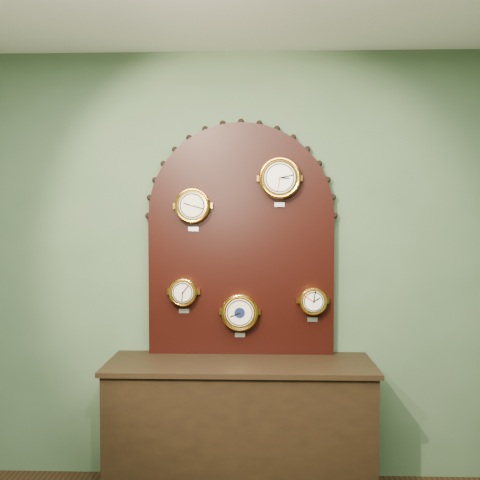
{
  "coord_description": "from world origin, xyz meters",
  "views": [
    {
      "loc": [
        0.1,
        -1.09,
        1.71
      ],
      "look_at": [
        0.0,
        2.25,
        1.58
      ],
      "focal_mm": 40.83,
      "sensor_mm": 36.0,
      "label": 1
    }
  ],
  "objects_px": {
    "arabic_clock": "(280,178)",
    "hygrometer": "(183,292)",
    "barometer": "(240,312)",
    "shop_counter": "(240,431)",
    "roman_clock": "(193,206)",
    "display_board": "(241,232)",
    "tide_clock": "(313,301)"
  },
  "relations": [
    {
      "from": "display_board",
      "to": "tide_clock",
      "type": "distance_m",
      "value": 0.64
    },
    {
      "from": "roman_clock",
      "to": "arabic_clock",
      "type": "relative_size",
      "value": 0.88
    },
    {
      "from": "arabic_clock",
      "to": "roman_clock",
      "type": "bearing_deg",
      "value": 179.91
    },
    {
      "from": "shop_counter",
      "to": "arabic_clock",
      "type": "relative_size",
      "value": 5.12
    },
    {
      "from": "shop_counter",
      "to": "display_board",
      "type": "height_order",
      "value": "display_board"
    },
    {
      "from": "shop_counter",
      "to": "tide_clock",
      "type": "height_order",
      "value": "tide_clock"
    },
    {
      "from": "display_board",
      "to": "arabic_clock",
      "type": "distance_m",
      "value": 0.43
    },
    {
      "from": "roman_clock",
      "to": "tide_clock",
      "type": "height_order",
      "value": "roman_clock"
    },
    {
      "from": "roman_clock",
      "to": "arabic_clock",
      "type": "bearing_deg",
      "value": -0.09
    },
    {
      "from": "shop_counter",
      "to": "arabic_clock",
      "type": "distance_m",
      "value": 1.59
    },
    {
      "from": "roman_clock",
      "to": "tide_clock",
      "type": "xyz_separation_m",
      "value": [
        0.77,
        0.0,
        -0.61
      ]
    },
    {
      "from": "display_board",
      "to": "shop_counter",
      "type": "bearing_deg",
      "value": -90.0
    },
    {
      "from": "display_board",
      "to": "hygrometer",
      "type": "xyz_separation_m",
      "value": [
        -0.37,
        -0.07,
        -0.39
      ]
    },
    {
      "from": "display_board",
      "to": "barometer",
      "type": "distance_m",
      "value": 0.52
    },
    {
      "from": "arabic_clock",
      "to": "hygrometer",
      "type": "distance_m",
      "value": 0.95
    },
    {
      "from": "barometer",
      "to": "roman_clock",
      "type": "bearing_deg",
      "value": 179.92
    },
    {
      "from": "hygrometer",
      "to": "barometer",
      "type": "xyz_separation_m",
      "value": [
        0.36,
        -0.0,
        -0.13
      ]
    },
    {
      "from": "shop_counter",
      "to": "barometer",
      "type": "distance_m",
      "value": 0.73
    },
    {
      "from": "roman_clock",
      "to": "barometer",
      "type": "xyz_separation_m",
      "value": [
        0.3,
        -0.0,
        -0.68
      ]
    },
    {
      "from": "display_board",
      "to": "arabic_clock",
      "type": "xyz_separation_m",
      "value": [
        0.25,
        -0.07,
        0.34
      ]
    },
    {
      "from": "arabic_clock",
      "to": "hygrometer",
      "type": "relative_size",
      "value": 1.34
    },
    {
      "from": "tide_clock",
      "to": "roman_clock",
      "type": "bearing_deg",
      "value": -179.9
    },
    {
      "from": "roman_clock",
      "to": "tide_clock",
      "type": "bearing_deg",
      "value": 0.1
    },
    {
      "from": "roman_clock",
      "to": "display_board",
      "type": "bearing_deg",
      "value": 12.25
    },
    {
      "from": "arabic_clock",
      "to": "tide_clock",
      "type": "relative_size",
      "value": 1.36
    },
    {
      "from": "roman_clock",
      "to": "tide_clock",
      "type": "relative_size",
      "value": 1.2
    },
    {
      "from": "arabic_clock",
      "to": "tide_clock",
      "type": "height_order",
      "value": "arabic_clock"
    },
    {
      "from": "arabic_clock",
      "to": "tide_clock",
      "type": "xyz_separation_m",
      "value": [
        0.22,
        0.0,
        -0.78
      ]
    },
    {
      "from": "barometer",
      "to": "display_board",
      "type": "bearing_deg",
      "value": 85.59
    },
    {
      "from": "display_board",
      "to": "barometer",
      "type": "xyz_separation_m",
      "value": [
        -0.01,
        -0.07,
        -0.51
      ]
    },
    {
      "from": "shop_counter",
      "to": "hygrometer",
      "type": "bearing_deg",
      "value": 157.26
    },
    {
      "from": "hygrometer",
      "to": "barometer",
      "type": "relative_size",
      "value": 0.81
    }
  ]
}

